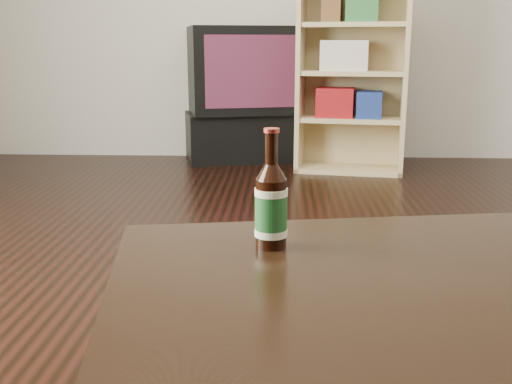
{
  "coord_description": "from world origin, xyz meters",
  "views": [
    {
      "loc": [
        -0.18,
        -1.68,
        0.87
      ],
      "look_at": [
        -0.23,
        -0.54,
        0.59
      ],
      "focal_mm": 42.0,
      "sensor_mm": 36.0,
      "label": 1
    }
  ],
  "objects_px": {
    "bookshelf": "(351,69)",
    "beer_bottle": "(271,206)",
    "coffee_table": "(465,307)",
    "tv": "(247,70)",
    "tv_stand": "(247,136)"
  },
  "relations": [
    {
      "from": "tv_stand",
      "to": "coffee_table",
      "type": "height_order",
      "value": "coffee_table"
    },
    {
      "from": "beer_bottle",
      "to": "tv",
      "type": "bearing_deg",
      "value": 94.16
    },
    {
      "from": "tv",
      "to": "beer_bottle",
      "type": "bearing_deg",
      "value": -99.68
    },
    {
      "from": "tv",
      "to": "beer_bottle",
      "type": "height_order",
      "value": "tv"
    },
    {
      "from": "coffee_table",
      "to": "beer_bottle",
      "type": "xyz_separation_m",
      "value": [
        -0.35,
        0.13,
        0.15
      ]
    },
    {
      "from": "tv",
      "to": "beer_bottle",
      "type": "relative_size",
      "value": 3.94
    },
    {
      "from": "tv_stand",
      "to": "beer_bottle",
      "type": "xyz_separation_m",
      "value": [
        0.25,
        -3.4,
        0.38
      ]
    },
    {
      "from": "beer_bottle",
      "to": "tv_stand",
      "type": "bearing_deg",
      "value": 94.17
    },
    {
      "from": "coffee_table",
      "to": "beer_bottle",
      "type": "relative_size",
      "value": 5.69
    },
    {
      "from": "tv",
      "to": "bookshelf",
      "type": "height_order",
      "value": "bookshelf"
    },
    {
      "from": "bookshelf",
      "to": "coffee_table",
      "type": "relative_size",
      "value": 1.0
    },
    {
      "from": "tv_stand",
      "to": "tv",
      "type": "relative_size",
      "value": 0.96
    },
    {
      "from": "tv_stand",
      "to": "bookshelf",
      "type": "height_order",
      "value": "bookshelf"
    },
    {
      "from": "bookshelf",
      "to": "beer_bottle",
      "type": "relative_size",
      "value": 5.66
    },
    {
      "from": "bookshelf",
      "to": "beer_bottle",
      "type": "height_order",
      "value": "bookshelf"
    }
  ]
}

